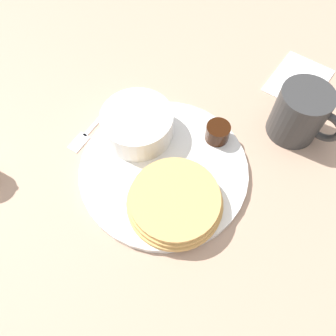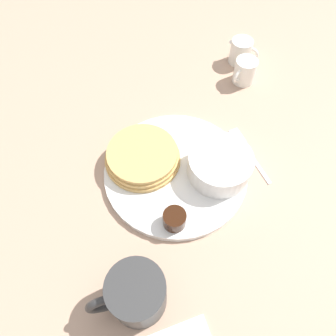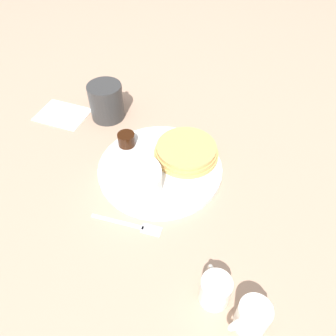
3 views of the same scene
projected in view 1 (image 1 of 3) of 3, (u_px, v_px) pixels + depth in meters
ground_plane at (164, 171)px, 0.51m from camera, size 4.00×4.00×0.00m
plate at (164, 169)px, 0.51m from camera, size 0.26×0.26×0.01m
pancake_stack at (175, 201)px, 0.46m from camera, size 0.14×0.14×0.03m
bowl at (137, 124)px, 0.51m from camera, size 0.11×0.11×0.05m
syrup_cup at (218, 132)px, 0.52m from camera, size 0.04×0.04×0.03m
butter_ramekin at (139, 114)px, 0.53m from camera, size 0.04×0.04×0.04m
coffee_mug at (300, 114)px, 0.51m from camera, size 0.08×0.11×0.09m
fork at (91, 128)px, 0.55m from camera, size 0.13×0.04×0.00m
napkin at (299, 80)px, 0.60m from camera, size 0.14×0.12×0.00m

